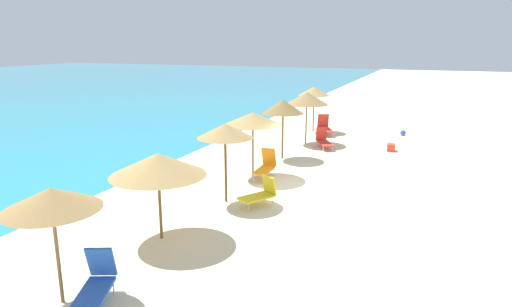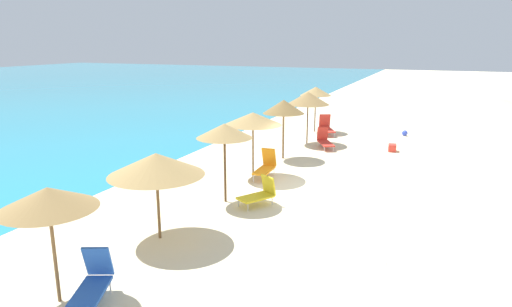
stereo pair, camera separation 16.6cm
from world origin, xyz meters
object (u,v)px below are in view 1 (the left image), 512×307
(beach_umbrella_2, at_px, (225,131))
(lounge_chair_0, at_px, (266,166))
(beach_umbrella_4, at_px, (283,107))
(lounge_chair_3, at_px, (260,193))
(cooler_box, at_px, (391,148))
(beach_umbrella_6, at_px, (314,91))
(beach_umbrella_0, at_px, (51,199))
(beach_umbrella_5, at_px, (307,98))
(beach_umbrella_1, at_px, (158,165))
(beach_ball, at_px, (403,133))
(lounge_chair_1, at_px, (324,140))
(lounge_chair_2, at_px, (95,285))
(lounge_chair_4, at_px, (325,127))
(beach_umbrella_3, at_px, (253,119))

(beach_umbrella_2, relative_size, lounge_chair_0, 1.84)
(beach_umbrella_4, height_order, lounge_chair_3, beach_umbrella_4)
(lounge_chair_0, height_order, cooler_box, lounge_chair_0)
(beach_umbrella_4, bearing_deg, beach_umbrella_2, -178.80)
(beach_umbrella_2, height_order, beach_umbrella_4, beach_umbrella_4)
(beach_umbrella_6, distance_m, lounge_chair_3, 13.76)
(beach_umbrella_0, bearing_deg, beach_umbrella_5, -1.80)
(beach_umbrella_1, xyz_separation_m, beach_ball, (17.90, -5.21, -2.02))
(beach_umbrella_0, xyz_separation_m, beach_ball, (21.49, -5.36, -2.18))
(beach_umbrella_5, relative_size, lounge_chair_1, 1.68)
(beach_umbrella_0, height_order, lounge_chair_1, beach_umbrella_0)
(cooler_box, bearing_deg, beach_umbrella_1, 159.86)
(lounge_chair_2, bearing_deg, lounge_chair_0, -113.22)
(lounge_chair_4, bearing_deg, beach_umbrella_2, 62.07)
(beach_umbrella_1, distance_m, lounge_chair_0, 6.95)
(beach_umbrella_6, relative_size, cooler_box, 5.21)
(beach_umbrella_5, xyz_separation_m, lounge_chair_3, (-9.99, -1.23, -2.09))
(lounge_chair_3, xyz_separation_m, lounge_chair_4, (12.87, 0.86, 0.04))
(lounge_chair_3, bearing_deg, beach_umbrella_6, -51.77)
(beach_umbrella_6, height_order, cooler_box, beach_umbrella_6)
(beach_umbrella_3, xyz_separation_m, lounge_chair_2, (-10.08, -0.52, -1.97))
(lounge_chair_2, relative_size, lounge_chair_3, 1.24)
(beach_umbrella_3, bearing_deg, beach_ball, -24.45)
(lounge_chair_3, xyz_separation_m, beach_ball, (14.27, -3.59, -0.24))
(beach_umbrella_2, xyz_separation_m, beach_umbrella_3, (3.19, 0.29, -0.09))
(lounge_chair_0, relative_size, beach_ball, 4.49)
(beach_umbrella_6, relative_size, lounge_chair_2, 1.60)
(beach_umbrella_3, relative_size, lounge_chair_4, 1.52)
(lounge_chair_4, distance_m, beach_ball, 4.67)
(beach_umbrella_5, relative_size, cooler_box, 5.30)
(beach_umbrella_0, distance_m, lounge_chair_1, 16.77)
(beach_umbrella_4, distance_m, lounge_chair_1, 3.87)
(beach_umbrella_1, bearing_deg, lounge_chair_2, -169.74)
(beach_umbrella_4, bearing_deg, beach_umbrella_6, 3.06)
(beach_umbrella_1, bearing_deg, beach_umbrella_2, -6.35)
(beach_umbrella_6, xyz_separation_m, cooler_box, (-3.58, -5.09, -2.34))
(beach_umbrella_6, distance_m, beach_ball, 5.89)
(beach_umbrella_2, bearing_deg, lounge_chair_0, -4.55)
(beach_umbrella_0, relative_size, beach_umbrella_1, 0.97)
(lounge_chair_0, bearing_deg, beach_umbrella_1, 81.88)
(beach_umbrella_5, distance_m, lounge_chair_0, 7.20)
(beach_umbrella_2, relative_size, beach_ball, 8.27)
(beach_umbrella_0, relative_size, cooler_box, 4.84)
(beach_umbrella_5, distance_m, beach_ball, 6.86)
(beach_umbrella_0, xyz_separation_m, beach_umbrella_6, (20.70, -0.02, 0.17))
(lounge_chair_3, xyz_separation_m, cooler_box, (9.90, -3.34, -0.23))
(lounge_chair_2, bearing_deg, lounge_chair_1, -116.35)
(lounge_chair_1, bearing_deg, beach_umbrella_5, -57.20)
(beach_umbrella_0, distance_m, beach_umbrella_1, 3.60)
(beach_umbrella_4, bearing_deg, beach_umbrella_5, -2.26)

